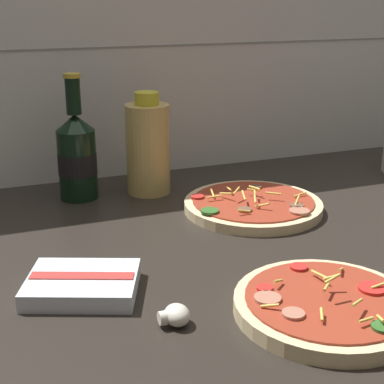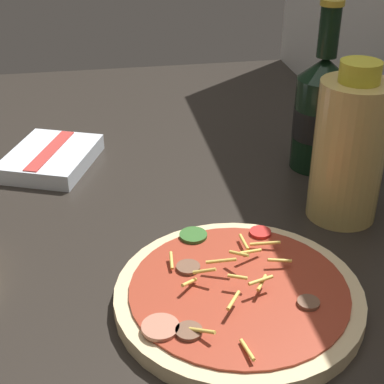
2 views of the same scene
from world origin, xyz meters
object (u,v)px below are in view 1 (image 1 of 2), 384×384
Objects in this scene: mushroom_left at (175,315)px; beer_bottle at (77,155)px; pizza_far at (253,205)px; oil_bottle at (148,147)px; dish_towel at (82,284)px; pizza_near at (326,306)px.

beer_bottle is at bearing 92.27° from mushroom_left.
beer_bottle is (-28.45, 18.73, 7.60)cm from pizza_far.
oil_bottle is at bearing -6.61° from beer_bottle.
dish_towel is at bearing -150.77° from pizza_far.
mushroom_left is at bearing -129.71° from pizza_far.
oil_bottle is 43.04cm from dish_towel.
beer_bottle reaches higher than pizza_near.
mushroom_left and dish_towel have the same top height.
beer_bottle reaches higher than mushroom_left.
oil_bottle is 50.98cm from mushroom_left.
oil_bottle is at bearing 130.67° from pizza_far.
oil_bottle reaches higher than pizza_near.
mushroom_left is at bearing -87.73° from beer_bottle.
pizza_near is at bearing -30.93° from dish_towel.
pizza_far is at bearing 77.56° from pizza_near.
pizza_far is 24.04cm from oil_bottle.
beer_bottle is 6.25× the size of mushroom_left.
dish_towel is at bearing 149.07° from pizza_near.
pizza_far reaches higher than dish_towel.
beer_bottle is at bearing 79.84° from dish_towel.
pizza_far is 6.57× the size of mushroom_left.
dish_towel is (-27.37, 16.40, 0.08)cm from pizza_near.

